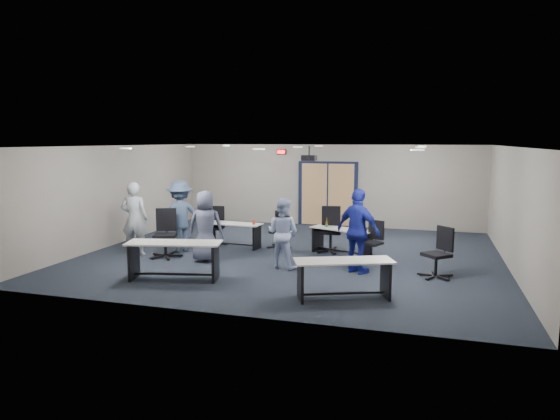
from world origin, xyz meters
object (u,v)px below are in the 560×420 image
(chair_back_c, at_px, (331,230))
(person_gray, at_px, (134,219))
(person_navy, at_px, (358,231))
(table_back_right, at_px, (341,237))
(chair_loose_left, at_px, (165,234))
(table_front_right, at_px, (344,272))
(table_back_left, at_px, (232,231))
(person_plaid, at_px, (206,226))
(chair_back_b, at_px, (279,230))
(chair_back_a, at_px, (215,226))
(chair_loose_right, at_px, (436,253))
(table_front_left, at_px, (174,254))
(person_back, at_px, (180,216))
(chair_back_d, at_px, (372,241))
(person_lightblue, at_px, (283,233))

(chair_back_c, xyz_separation_m, person_gray, (-4.61, -1.69, 0.34))
(person_gray, relative_size, person_navy, 1.00)
(table_back_right, relative_size, chair_loose_left, 1.43)
(table_back_right, bearing_deg, table_front_right, -58.22)
(table_back_left, distance_m, person_gray, 2.55)
(table_front_right, distance_m, table_back_right, 3.56)
(chair_back_c, distance_m, person_plaid, 3.20)
(table_back_left, relative_size, chair_back_b, 1.69)
(chair_back_a, relative_size, person_navy, 0.57)
(table_back_left, bearing_deg, person_plaid, -86.35)
(chair_loose_right, bearing_deg, chair_back_b, -158.09)
(chair_loose_left, bearing_deg, person_gray, 155.76)
(table_front_left, height_order, person_back, person_back)
(chair_back_d, relative_size, chair_loose_right, 0.90)
(person_gray, bearing_deg, chair_back_d, 177.56)
(person_gray, bearing_deg, table_back_right, -174.94)
(table_front_left, height_order, table_front_right, table_front_left)
(chair_loose_left, height_order, person_lightblue, person_lightblue)
(table_back_right, xyz_separation_m, chair_back_c, (-0.31, 0.17, 0.13))
(chair_back_c, height_order, person_lightblue, person_lightblue)
(person_lightblue, bearing_deg, person_back, -0.87)
(table_back_right, bearing_deg, chair_back_b, -166.72)
(chair_loose_right, relative_size, person_back, 0.58)
(table_back_left, xyz_separation_m, chair_back_d, (3.74, -0.55, 0.03))
(table_front_left, bearing_deg, chair_loose_left, 111.66)
(table_back_left, bearing_deg, person_gray, -138.54)
(table_front_right, relative_size, person_back, 1.01)
(chair_back_a, height_order, person_lightblue, person_lightblue)
(table_front_left, height_order, table_back_left, table_front_left)
(table_back_left, xyz_separation_m, table_back_right, (2.94, -0.01, 0.00))
(table_front_left, xyz_separation_m, chair_loose_right, (5.16, 1.66, -0.00))
(person_gray, distance_m, person_plaid, 1.99)
(table_back_right, relative_size, person_plaid, 1.01)
(chair_back_d, distance_m, person_plaid, 3.92)
(chair_back_b, bearing_deg, chair_back_d, -10.35)
(chair_back_d, bearing_deg, person_navy, -74.79)
(table_back_right, distance_m, person_lightblue, 2.01)
(chair_back_b, height_order, chair_loose_left, chair_loose_left)
(chair_back_a, bearing_deg, table_back_right, -10.10)
(person_gray, bearing_deg, chair_back_c, -172.03)
(table_front_right, bearing_deg, chair_back_b, 99.77)
(chair_loose_left, distance_m, person_gray, 0.93)
(chair_back_b, distance_m, chair_loose_left, 2.98)
(table_front_right, bearing_deg, person_back, 128.05)
(chair_back_a, height_order, person_back, person_back)
(person_lightblue, relative_size, person_back, 0.86)
(table_back_right, xyz_separation_m, chair_back_a, (-3.51, 0.13, 0.07))
(chair_loose_right, height_order, person_gray, person_gray)
(person_navy, bearing_deg, table_back_left, 3.93)
(chair_back_a, bearing_deg, person_gray, -138.30)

